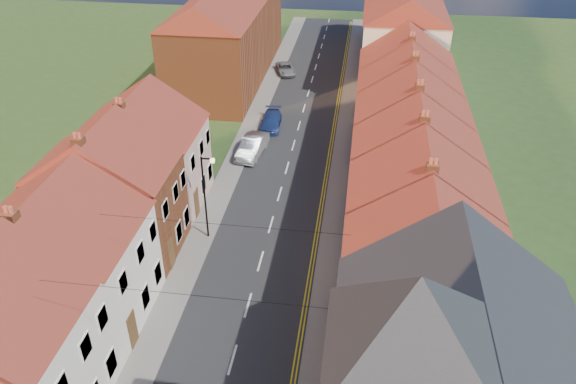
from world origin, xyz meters
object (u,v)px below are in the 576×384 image
(car_mid, at_px, (252,146))
(car_distant, at_px, (286,69))
(car_far, at_px, (271,121))
(lamppost, at_px, (206,193))

(car_mid, bearing_deg, car_distant, 97.10)
(car_far, bearing_deg, lamppost, -97.75)
(car_mid, height_order, car_far, car_mid)
(lamppost, distance_m, car_far, 17.66)
(lamppost, xyz_separation_m, car_mid, (0.61, 11.84, -2.76))
(lamppost, bearing_deg, car_far, 85.75)
(lamppost, relative_size, car_mid, 1.27)
(lamppost, height_order, car_distant, lamppost)
(car_mid, distance_m, car_distant, 19.61)
(car_mid, relative_size, car_distant, 1.19)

